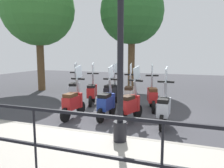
# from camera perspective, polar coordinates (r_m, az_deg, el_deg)

# --- Properties ---
(ground_plane) EXTENTS (28.00, 28.00, 0.00)m
(ground_plane) POSITION_cam_1_polar(r_m,az_deg,el_deg) (6.91, 3.40, -7.83)
(ground_plane) COLOR #38383D
(promenade_walkway) EXTENTS (2.20, 20.00, 0.15)m
(promenade_walkway) POSITION_cam_1_polar(r_m,az_deg,el_deg) (4.13, -9.40, -18.14)
(promenade_walkway) COLOR #A39E93
(promenade_walkway) RESTS_ON ground_plane
(fence_railing) EXTENTS (0.04, 16.03, 1.07)m
(fence_railing) POSITION_cam_1_polar(r_m,az_deg,el_deg) (3.01, -19.58, -11.57)
(fence_railing) COLOR black
(fence_railing) RESTS_ON promenade_walkway
(lamp_post_near) EXTENTS (0.26, 0.90, 4.64)m
(lamp_post_near) POSITION_cam_1_polar(r_m,az_deg,el_deg) (4.19, 2.23, 12.54)
(lamp_post_near) COLOR black
(lamp_post_near) RESTS_ON promenade_walkway
(tree_large) EXTENTS (3.55, 3.55, 5.80)m
(tree_large) POSITION_cam_1_polar(r_m,az_deg,el_deg) (11.85, -18.70, 17.93)
(tree_large) COLOR brown
(tree_large) RESTS_ON ground_plane
(tree_distant) EXTENTS (3.28, 3.28, 5.62)m
(tree_distant) POSITION_cam_1_polar(r_m,az_deg,el_deg) (11.83, 5.22, 18.10)
(tree_distant) COLOR brown
(tree_distant) RESTS_ON ground_plane
(scooter_near_0) EXTENTS (1.23, 0.44, 1.54)m
(scooter_near_0) POSITION_cam_1_polar(r_m,az_deg,el_deg) (5.86, 13.39, -6.06)
(scooter_near_0) COLOR black
(scooter_near_0) RESTS_ON ground_plane
(scooter_near_1) EXTENTS (1.20, 0.55, 1.54)m
(scooter_near_1) POSITION_cam_1_polar(r_m,az_deg,el_deg) (6.04, 4.75, -5.44)
(scooter_near_1) COLOR black
(scooter_near_1) RESTS_ON ground_plane
(scooter_near_2) EXTENTS (1.23, 0.44, 1.54)m
(scooter_near_2) POSITION_cam_1_polar(r_m,az_deg,el_deg) (6.30, -1.42, -4.84)
(scooter_near_2) COLOR black
(scooter_near_2) RESTS_ON ground_plane
(scooter_near_3) EXTENTS (1.23, 0.44, 1.54)m
(scooter_near_3) POSITION_cam_1_polar(r_m,az_deg,el_deg) (6.47, -10.09, -4.63)
(scooter_near_3) COLOR black
(scooter_near_3) RESTS_ON ground_plane
(scooter_far_0) EXTENTS (1.21, 0.52, 1.54)m
(scooter_far_0) POSITION_cam_1_polar(r_m,az_deg,el_deg) (7.40, 10.48, -3.03)
(scooter_far_0) COLOR black
(scooter_far_0) RESTS_ON ground_plane
(scooter_far_1) EXTENTS (1.23, 0.44, 1.54)m
(scooter_far_1) POSITION_cam_1_polar(r_m,az_deg,el_deg) (7.61, 4.57, -2.61)
(scooter_far_1) COLOR black
(scooter_far_1) RESTS_ON ground_plane
(scooter_far_2) EXTENTS (1.23, 0.44, 1.54)m
(scooter_far_2) POSITION_cam_1_polar(r_m,az_deg,el_deg) (7.98, -0.13, -2.09)
(scooter_far_2) COLOR black
(scooter_far_2) RESTS_ON ground_plane
(scooter_far_3) EXTENTS (1.20, 0.53, 1.54)m
(scooter_far_3) POSITION_cam_1_polar(r_m,az_deg,el_deg) (8.08, -5.24, -1.99)
(scooter_far_3) COLOR black
(scooter_far_3) RESTS_ON ground_plane
(scooter_far_4) EXTENTS (1.20, 0.53, 1.54)m
(scooter_far_4) POSITION_cam_1_polar(r_m,az_deg,el_deg) (8.59, -9.80, -1.47)
(scooter_far_4) COLOR black
(scooter_far_4) RESTS_ON ground_plane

